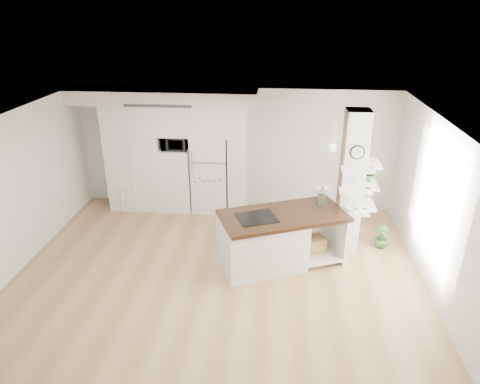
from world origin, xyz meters
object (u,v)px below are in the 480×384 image
object	(u,v)px
refrigerator	(210,173)
bookshelf	(135,198)
kitchen_island	(269,240)
floor_plant_a	(356,231)

from	to	relation	value
refrigerator	bookshelf	distance (m)	1.84
refrigerator	kitchen_island	world-z (taller)	refrigerator
refrigerator	bookshelf	bearing A→B (deg)	-174.17
kitchen_island	floor_plant_a	world-z (taller)	kitchen_island
refrigerator	kitchen_island	xyz separation A→B (m)	(1.38, -2.17, -0.37)
refrigerator	bookshelf	size ratio (longest dim) A/B	2.81
refrigerator	floor_plant_a	xyz separation A→B (m)	(3.07, -1.19, -0.65)
kitchen_island	bookshelf	distance (m)	3.70
bookshelf	floor_plant_a	world-z (taller)	bookshelf
floor_plant_a	refrigerator	bearing A→B (deg)	158.78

